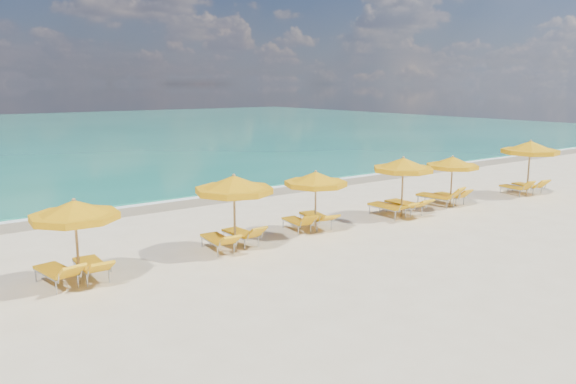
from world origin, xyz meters
TOP-DOWN VIEW (x-y plane):
  - ground_plane at (0.00, 0.00)m, footprint 120.00×120.00m
  - ocean at (0.00, 48.00)m, footprint 120.00×80.00m
  - wet_sand_band at (0.00, 7.40)m, footprint 120.00×2.60m
  - foam_line at (0.00, 8.20)m, footprint 120.00×1.20m
  - whitecap_near at (-6.00, 17.00)m, footprint 14.00×0.36m
  - whitecap_far at (8.00, 24.00)m, footprint 18.00×0.30m
  - umbrella_1 at (-7.88, -0.31)m, footprint 2.79×2.79m
  - umbrella_2 at (-3.22, -0.17)m, footprint 2.53×2.53m
  - umbrella_3 at (0.12, 0.09)m, footprint 2.20×2.20m
  - umbrella_4 at (4.26, -0.03)m, footprint 2.92×2.92m
  - umbrella_5 at (7.26, 0.01)m, footprint 2.62×2.62m
  - umbrella_6 at (12.05, -0.52)m, footprint 2.89×2.89m
  - lounger_1_left at (-8.36, -0.09)m, footprint 0.91×1.90m
  - lounger_1_right at (-7.49, -0.09)m, footprint 0.67×1.89m
  - lounger_2_left at (-3.63, 0.14)m, footprint 0.74×1.85m
  - lounger_2_right at (-2.68, 0.33)m, footprint 0.68×1.78m
  - lounger_3_left at (-0.25, 0.61)m, footprint 0.75×1.66m
  - lounger_3_right at (0.60, 0.62)m, footprint 0.99×2.05m
  - lounger_4_left at (3.81, 0.22)m, footprint 0.74×2.05m
  - lounger_4_right at (4.68, 0.17)m, footprint 0.74×2.06m
  - lounger_5_left at (6.86, 0.39)m, footprint 1.02×2.03m
  - lounger_5_right at (7.75, 0.39)m, footprint 0.63×1.67m
  - lounger_6_left at (11.64, -0.16)m, footprint 0.77×1.65m
  - lounger_6_right at (12.50, -0.29)m, footprint 0.89×1.82m

SIDE VIEW (x-z plane):
  - ground_plane at x=0.00m, z-range 0.00..0.00m
  - ocean at x=0.00m, z-range -0.15..0.15m
  - wet_sand_band at x=0.00m, z-range -0.01..0.01m
  - foam_line at x=0.00m, z-range -0.01..0.01m
  - whitecap_near at x=-6.00m, z-range -0.03..0.03m
  - whitecap_far at x=8.00m, z-range -0.03..0.03m
  - lounger_3_left at x=-0.25m, z-range -0.18..0.58m
  - lounger_6_left at x=11.64m, z-range -0.19..0.60m
  - lounger_5_right at x=7.75m, z-range -0.17..0.58m
  - lounger_2_right at x=-2.68m, z-range -0.17..0.61m
  - lounger_6_right at x=12.50m, z-range -0.18..0.62m
  - lounger_2_left at x=-3.63m, z-range -0.15..0.59m
  - lounger_1_left at x=-8.36m, z-range -0.18..0.62m
  - lounger_1_right at x=-7.49m, z-range -0.16..0.61m
  - lounger_3_right at x=0.60m, z-range -0.12..0.58m
  - lounger_4_left at x=3.81m, z-range -0.14..0.61m
  - lounger_4_right at x=4.68m, z-range -0.15..0.64m
  - lounger_5_left at x=6.86m, z-range -0.22..0.71m
  - umbrella_5 at x=7.26m, z-range 0.75..2.88m
  - umbrella_3 at x=0.12m, z-range 0.76..2.91m
  - umbrella_1 at x=-7.88m, z-range 0.79..3.02m
  - umbrella_4 at x=4.26m, z-range 0.82..3.14m
  - umbrella_2 at x=-3.22m, z-range 0.84..3.22m
  - umbrella_6 at x=12.05m, z-range 0.89..3.43m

